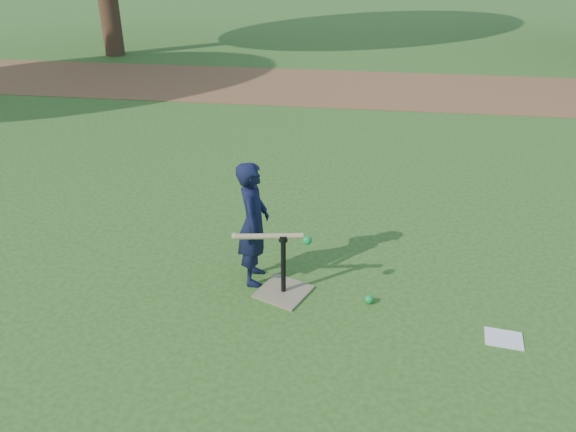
# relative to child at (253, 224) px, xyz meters

# --- Properties ---
(ground) EXTENTS (80.00, 80.00, 0.00)m
(ground) POSITION_rel_child_xyz_m (0.37, -0.26, -0.60)
(ground) COLOR #285116
(ground) RESTS_ON ground
(dirt_strip) EXTENTS (24.00, 3.00, 0.01)m
(dirt_strip) POSITION_rel_child_xyz_m (0.37, 7.24, -0.60)
(dirt_strip) COLOR brown
(dirt_strip) RESTS_ON ground
(child) EXTENTS (0.32, 0.46, 1.21)m
(child) POSITION_rel_child_xyz_m (0.00, 0.00, 0.00)
(child) COLOR black
(child) RESTS_ON ground
(wiffle_ball_ground) EXTENTS (0.08, 0.08, 0.08)m
(wiffle_ball_ground) POSITION_rel_child_xyz_m (1.10, -0.24, -0.56)
(wiffle_ball_ground) COLOR #0C8D35
(wiffle_ball_ground) RESTS_ON ground
(clipboard) EXTENTS (0.33, 0.27, 0.01)m
(clipboard) POSITION_rel_child_xyz_m (2.21, -0.59, -0.60)
(clipboard) COLOR silver
(clipboard) RESTS_ON ground
(batting_tee) EXTENTS (0.56, 0.56, 0.61)m
(batting_tee) POSITION_rel_child_xyz_m (0.31, -0.19, -0.49)
(batting_tee) COLOR #7E7350
(batting_tee) RESTS_ON ground
(swing_action) EXTENTS (0.72, 0.19, 0.10)m
(swing_action) POSITION_rel_child_xyz_m (0.23, -0.23, 0.01)
(swing_action) COLOR tan
(swing_action) RESTS_ON ground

